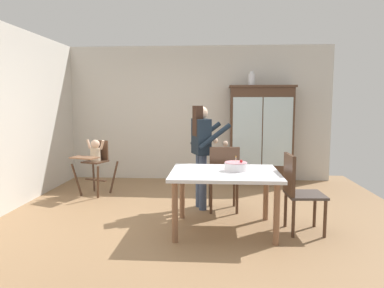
% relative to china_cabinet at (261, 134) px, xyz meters
% --- Properties ---
extents(ground_plane, '(6.24, 6.24, 0.00)m').
position_rel_china_cabinet_xyz_m(ground_plane, '(-1.25, -2.37, -0.96)').
color(ground_plane, '#93704C').
extents(wall_back, '(5.32, 0.06, 2.70)m').
position_rel_china_cabinet_xyz_m(wall_back, '(-1.25, 0.26, 0.39)').
color(wall_back, beige).
rests_on(wall_back, ground_plane).
extents(china_cabinet, '(1.26, 0.48, 1.90)m').
position_rel_china_cabinet_xyz_m(china_cabinet, '(0.00, 0.00, 0.00)').
color(china_cabinet, '#4C3323').
rests_on(china_cabinet, ground_plane).
extents(ceramic_vase, '(0.13, 0.13, 0.27)m').
position_rel_china_cabinet_xyz_m(ceramic_vase, '(-0.20, 0.00, 1.06)').
color(ceramic_vase, white).
rests_on(ceramic_vase, china_cabinet).
extents(high_chair_with_toddler, '(0.73, 0.81, 0.95)m').
position_rel_china_cabinet_xyz_m(high_chair_with_toddler, '(-2.93, -1.13, -0.30)').
color(high_chair_with_toddler, '#4C3323').
rests_on(high_chair_with_toddler, ground_plane).
extents(adult_person, '(0.63, 0.61, 1.53)m').
position_rel_china_cabinet_xyz_m(adult_person, '(-1.09, -1.82, 0.01)').
color(adult_person, '#3D4C6B').
rests_on(adult_person, ground_plane).
extents(dining_table, '(1.31, 1.05, 0.74)m').
position_rel_china_cabinet_xyz_m(dining_table, '(-0.77, -2.73, -0.31)').
color(dining_table, silver).
rests_on(dining_table, ground_plane).
extents(birthday_cake, '(0.28, 0.28, 0.19)m').
position_rel_china_cabinet_xyz_m(birthday_cake, '(-0.63, -2.68, -0.16)').
color(birthday_cake, white).
rests_on(birthday_cake, dining_table).
extents(dining_chair_far_side, '(0.46, 0.46, 0.96)m').
position_rel_china_cabinet_xyz_m(dining_chair_far_side, '(-0.76, -1.99, -0.40)').
color(dining_chair_far_side, '#4C3323').
rests_on(dining_chair_far_side, ground_plane).
extents(dining_chair_right_end, '(0.46, 0.46, 0.96)m').
position_rel_china_cabinet_xyz_m(dining_chair_right_end, '(0.10, -2.74, -0.40)').
color(dining_chair_right_end, '#4C3323').
rests_on(dining_chair_right_end, ground_plane).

